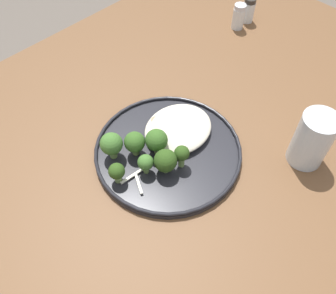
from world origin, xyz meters
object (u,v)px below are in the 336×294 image
seared_scallop_front_small (192,124)px  broccoli_floret_near_rim (156,140)px  broccoli_floret_left_leaning (166,161)px  water_glass (311,142)px  seared_scallop_half_hidden (175,122)px  pepper_shaker (249,10)px  seared_scallop_center_golden (165,119)px  broccoli_floret_beside_noodles (135,142)px  broccoli_floret_tall_stalk (182,154)px  salt_shaker (239,17)px  broccoli_floret_split_head (117,172)px  seared_scallop_right_edge (183,129)px  broccoli_floret_front_edge (145,162)px  seared_scallop_tiny_bay (156,123)px  broccoli_floret_rear_charred (111,144)px  dinner_plate (168,151)px

seared_scallop_front_small → broccoli_floret_near_rim: bearing=177.0°
broccoli_floret_left_leaning → water_glass: (0.22, -0.17, 0.01)m
seared_scallop_half_hidden → pepper_shaker: 0.44m
seared_scallop_center_golden → broccoli_floret_near_rim: bearing=-146.1°
seared_scallop_half_hidden → broccoli_floret_left_leaning: size_ratio=0.44×
broccoli_floret_beside_noodles → broccoli_floret_tall_stalk: 0.09m
broccoli_floret_tall_stalk → salt_shaker: size_ratio=0.79×
broccoli_floret_near_rim → broccoli_floret_split_head: 0.10m
seared_scallop_right_edge → broccoli_floret_front_edge: 0.12m
broccoli_floret_left_leaning → salt_shaker: 0.51m
seared_scallop_tiny_bay → broccoli_floret_near_rim: 0.07m
seared_scallop_half_hidden → seared_scallop_center_golden: same height
seared_scallop_front_small → broccoli_floret_front_edge: (-0.14, -0.01, 0.02)m
seared_scallop_center_golden → broccoli_floret_front_edge: broccoli_floret_front_edge is taller
salt_shaker → seared_scallop_center_golden: bearing=-164.4°
seared_scallop_half_hidden → broccoli_floret_near_rim: broccoli_floret_near_rim is taller
seared_scallop_center_golden → broccoli_floret_tall_stalk: (-0.05, -0.10, 0.02)m
pepper_shaker → seared_scallop_half_hidden: bearing=-163.0°
broccoli_floret_front_edge → broccoli_floret_left_leaning: size_ratio=0.82×
broccoli_floret_left_leaning → pepper_shaker: 0.55m
seared_scallop_right_edge → broccoli_floret_rear_charred: broccoli_floret_rear_charred is taller
broccoli_floret_rear_charred → water_glass: water_glass is taller
dinner_plate → seared_scallop_front_small: 0.08m
broccoli_floret_split_head → pepper_shaker: size_ratio=0.69×
broccoli_floret_split_head → water_glass: (0.29, -0.21, 0.01)m
seared_scallop_center_golden → broccoli_floret_near_rim: 0.08m
seared_scallop_center_golden → broccoli_floret_near_rim: (-0.07, -0.04, 0.03)m
seared_scallop_half_hidden → broccoli_floret_front_edge: size_ratio=0.54×
seared_scallop_right_edge → salt_shaker: 0.41m
dinner_plate → broccoli_floret_front_edge: size_ratio=6.40×
broccoli_floret_near_rim → salt_shaker: broccoli_floret_near_rim is taller
broccoli_floret_split_head → water_glass: water_glass is taller
broccoli_floret_near_rim → broccoli_floret_tall_stalk: bearing=-78.5°
seared_scallop_tiny_bay → seared_scallop_center_golden: size_ratio=0.91×
seared_scallop_right_edge → water_glass: (0.13, -0.21, 0.03)m
broccoli_floret_near_rim → water_glass: size_ratio=0.52×
seared_scallop_center_golden → seared_scallop_tiny_bay: bearing=166.4°
seared_scallop_front_small → seared_scallop_half_hidden: bearing=125.0°
dinner_plate → seared_scallop_tiny_bay: (0.03, 0.06, 0.01)m
seared_scallop_tiny_bay → broccoli_floret_left_leaning: broccoli_floret_left_leaning is taller
broccoli_floret_left_leaning → broccoli_floret_tall_stalk: size_ratio=1.05×
seared_scallop_right_edge → broccoli_floret_rear_charred: 0.15m
seared_scallop_right_edge → pepper_shaker: bearing=19.9°
seared_scallop_half_hidden → broccoli_floret_split_head: (-0.17, -0.02, 0.02)m
broccoli_floret_rear_charred → seared_scallop_center_golden: bearing=-4.0°
seared_scallop_tiny_bay → broccoli_floret_tall_stalk: bearing=-108.5°
seared_scallop_half_hidden → seared_scallop_right_edge: 0.03m
water_glass → salt_shaker: 0.44m
seared_scallop_half_hidden → broccoli_floret_near_rim: bearing=-162.7°
seared_scallop_center_golden → broccoli_floret_front_edge: (-0.11, -0.06, 0.02)m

